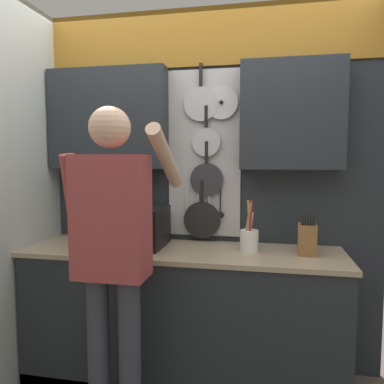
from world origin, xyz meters
TOP-DOWN VIEW (x-y plane):
  - ground_plane at (0.00, 0.00)m, footprint 14.00×14.00m
  - base_cabinet_counter at (0.00, -0.00)m, footprint 2.08×0.61m
  - back_wall_unit at (-0.01, 0.27)m, footprint 2.65×0.20m
  - microwave at (-0.36, 0.02)m, footprint 0.47×0.38m
  - knife_block at (0.79, 0.02)m, footprint 0.12×0.16m
  - utensil_crock at (0.44, 0.02)m, footprint 0.12×0.12m
  - person at (-0.26, -0.52)m, footprint 0.54×0.62m

SIDE VIEW (x-z plane):
  - ground_plane at x=0.00m, z-range 0.00..0.00m
  - base_cabinet_counter at x=0.00m, z-range 0.00..0.90m
  - utensil_crock at x=0.44m, z-range 0.82..1.15m
  - knife_block at x=0.79m, z-range 0.86..1.14m
  - microwave at x=-0.36m, z-range 0.90..1.17m
  - person at x=-0.26m, z-range 0.18..1.94m
  - back_wall_unit at x=-0.01m, z-range 0.24..2.77m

